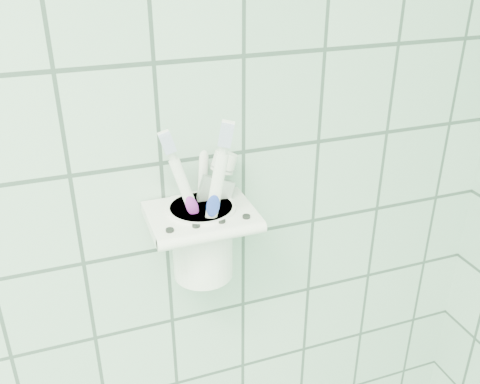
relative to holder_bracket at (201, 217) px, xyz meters
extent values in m
cube|color=white|center=(0.00, 0.04, -0.01)|extent=(0.05, 0.02, 0.03)
cube|color=white|center=(0.00, 0.00, 0.00)|extent=(0.12, 0.09, 0.01)
cylinder|color=white|center=(0.00, -0.05, 0.00)|extent=(0.12, 0.01, 0.01)
cylinder|color=black|center=(-0.04, -0.03, 0.01)|extent=(0.01, 0.01, 0.00)
cylinder|color=black|center=(-0.01, -0.03, 0.01)|extent=(0.01, 0.01, 0.00)
cylinder|color=black|center=(0.01, -0.03, 0.01)|extent=(0.01, 0.01, 0.00)
cylinder|color=black|center=(0.04, -0.03, 0.01)|extent=(0.01, 0.01, 0.00)
cylinder|color=white|center=(0.00, 0.00, -0.04)|extent=(0.07, 0.07, 0.09)
cylinder|color=white|center=(0.00, 0.00, 0.01)|extent=(0.08, 0.08, 0.01)
cylinder|color=black|center=(0.00, 0.00, 0.01)|extent=(0.07, 0.07, 0.00)
cylinder|color=white|center=(0.02, 0.00, 0.01)|extent=(0.06, 0.01, 0.15)
cylinder|color=white|center=(0.02, 0.00, 0.09)|extent=(0.01, 0.01, 0.02)
cube|color=silver|center=(0.02, -0.01, 0.11)|extent=(0.02, 0.01, 0.02)
cube|color=white|center=(0.02, 0.00, 0.11)|extent=(0.02, 0.01, 0.03)
ellipsoid|color=purple|center=(0.02, -0.01, 0.02)|extent=(0.02, 0.01, 0.03)
cylinder|color=white|center=(0.00, 0.00, 0.01)|extent=(0.05, 0.07, 0.16)
cylinder|color=white|center=(0.00, 0.00, 0.10)|extent=(0.02, 0.02, 0.02)
cube|color=silver|center=(0.00, -0.01, 0.11)|extent=(0.02, 0.02, 0.03)
cube|color=white|center=(0.00, 0.00, 0.11)|extent=(0.02, 0.02, 0.03)
ellipsoid|color=teal|center=(0.00, -0.01, 0.03)|extent=(0.02, 0.02, 0.03)
cylinder|color=white|center=(0.00, -0.01, 0.01)|extent=(0.04, 0.05, 0.17)
cylinder|color=white|center=(0.00, -0.01, 0.11)|extent=(0.01, 0.02, 0.02)
cube|color=silver|center=(0.00, -0.01, 0.12)|extent=(0.02, 0.02, 0.03)
cube|color=white|center=(0.00, -0.01, 0.12)|extent=(0.02, 0.01, 0.03)
ellipsoid|color=#1E38A5|center=(0.00, -0.01, 0.03)|extent=(0.02, 0.02, 0.03)
cube|color=silver|center=(-0.01, 0.01, -0.01)|extent=(0.08, 0.03, 0.12)
cube|color=silver|center=(-0.01, 0.01, -0.07)|extent=(0.04, 0.01, 0.02)
cone|color=silver|center=(-0.01, 0.01, 0.05)|extent=(0.04, 0.04, 0.03)
cylinder|color=white|center=(-0.01, 0.01, 0.06)|extent=(0.04, 0.03, 0.03)
camera|label=1|loc=(-0.14, -0.52, 0.30)|focal=40.00mm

